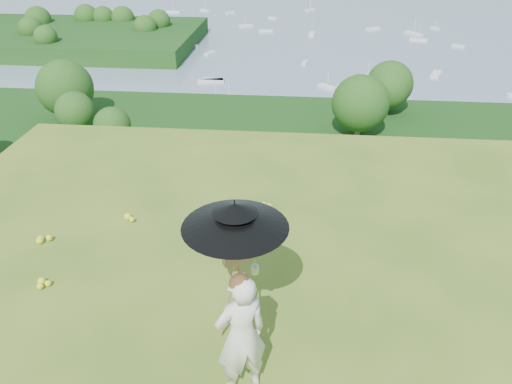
{
  "coord_description": "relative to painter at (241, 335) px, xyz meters",
  "views": [
    {
      "loc": [
        -0.2,
        -4.61,
        4.87
      ],
      "look_at": [
        -0.85,
        2.32,
        0.92
      ],
      "focal_mm": 35.0,
      "sensor_mm": 36.0,
      "label": 1
    }
  ],
  "objects": [
    {
      "name": "peninsula",
      "position": [
        -74.26,
        155.68,
        -29.81
      ],
      "size": [
        90.0,
        60.0,
        12.0
      ],
      "primitive_type": null,
      "color": "#0F370F",
      "rests_on": "bay_water"
    },
    {
      "name": "sun_umbrella",
      "position": [
        -0.13,
        0.63,
        0.95
      ],
      "size": [
        1.6,
        1.6,
        0.78
      ],
      "primitive_type": null,
      "rotation": [
        0.0,
        0.0,
        0.44
      ],
      "color": "black",
      "rests_on": "field_easel"
    },
    {
      "name": "painter_cap",
      "position": [
        0.0,
        0.0,
        0.77
      ],
      "size": [
        0.28,
        0.31,
        0.1
      ],
      "primitive_type": null,
      "rotation": [
        0.0,
        0.0,
        0.25
      ],
      "color": "#C26A72",
      "rests_on": "painter"
    },
    {
      "name": "bay_water",
      "position": [
        0.74,
        240.68,
        -34.81
      ],
      "size": [
        700.0,
        700.0,
        0.0
      ],
      "primitive_type": "plane",
      "color": "#768BA9",
      "rests_on": "ground"
    },
    {
      "name": "harbor_town",
      "position": [
        0.74,
        75.68,
        -30.31
      ],
      "size": [
        110.0,
        22.0,
        5.0
      ],
      "primitive_type": null,
      "color": "silver",
      "rests_on": "shoreline_tier"
    },
    {
      "name": "shoreline_tier",
      "position": [
        0.74,
        75.68,
        -36.81
      ],
      "size": [
        170.0,
        28.0,
        8.0
      ],
      "primitive_type": "cube",
      "color": "gray",
      "rests_on": "bay_water"
    },
    {
      "name": "wildflowers",
      "position": [
        0.74,
        0.93,
        -0.75
      ],
      "size": [
        10.0,
        10.5,
        0.12
      ],
      "primitive_type": null,
      "color": "yellow",
      "rests_on": "ground"
    },
    {
      "name": "field_easel",
      "position": [
        -0.11,
        0.6,
        0.02
      ],
      "size": [
        0.87,
        0.87,
        1.67
      ],
      "primitive_type": null,
      "rotation": [
        0.0,
        0.0,
        0.52
      ],
      "color": "#98643F",
      "rests_on": "ground"
    },
    {
      "name": "moored_boats",
      "position": [
        -11.76,
        161.68,
        -34.46
      ],
      "size": [
        140.0,
        140.0,
        0.7
      ],
      "primitive_type": null,
      "color": "white",
      "rests_on": "bay_water"
    },
    {
      "name": "slope_trees",
      "position": [
        0.74,
        35.68,
        -15.81
      ],
      "size": [
        110.0,
        50.0,
        6.0
      ],
      "primitive_type": null,
      "color": "#254916",
      "rests_on": "forest_slope"
    },
    {
      "name": "painter",
      "position": [
        0.0,
        0.0,
        0.0
      ],
      "size": [
        0.71,
        0.63,
        1.63
      ],
      "primitive_type": "imported",
      "rotation": [
        0.0,
        0.0,
        3.65
      ],
      "color": "silver",
      "rests_on": "ground"
    },
    {
      "name": "ground",
      "position": [
        0.74,
        0.68,
        -0.81
      ],
      "size": [
        14.0,
        14.0,
        0.0
      ],
      "primitive_type": "plane",
      "color": "#486B1E",
      "rests_on": "ground"
    },
    {
      "name": "forest_slope",
      "position": [
        0.74,
        35.68,
        -29.81
      ],
      "size": [
        140.0,
        56.0,
        22.0
      ],
      "primitive_type": "cube",
      "color": "#0F370F",
      "rests_on": "bay_water"
    }
  ]
}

